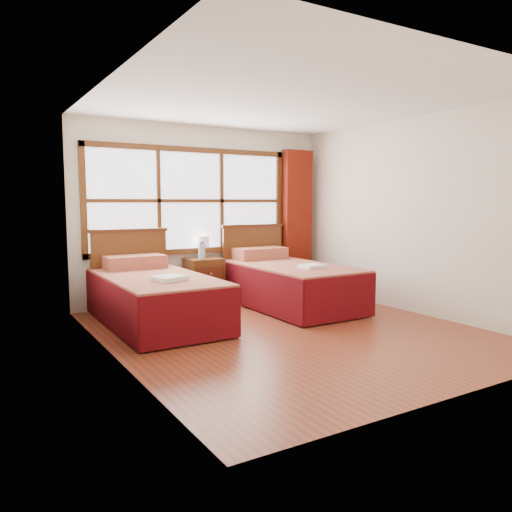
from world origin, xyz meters
TOP-DOWN VIEW (x-y plane):
  - floor at (0.00, 0.00)m, footprint 4.50×4.50m
  - ceiling at (0.00, 0.00)m, footprint 4.50×4.50m
  - wall_back at (0.00, 2.25)m, footprint 4.00×0.00m
  - wall_left at (-2.00, 0.00)m, footprint 0.00×4.50m
  - wall_right at (2.00, 0.00)m, footprint 0.00×4.50m
  - window at (-0.25, 2.21)m, footprint 3.16×0.06m
  - curtain at (1.60, 2.11)m, footprint 0.50×0.16m
  - bed_left at (-1.21, 1.20)m, footprint 1.14×2.22m
  - bed_right at (0.76, 1.20)m, footprint 1.16×2.25m
  - nightstand at (-0.16, 1.99)m, footprint 0.50×0.49m
  - towels_left at (-1.20, 0.68)m, footprint 0.39×0.36m
  - towels_right at (0.81, 0.66)m, footprint 0.30×0.27m
  - lamp at (-0.13, 2.05)m, footprint 0.17×0.17m
  - bottle_near at (-0.23, 1.93)m, footprint 0.06×0.06m
  - bottle_far at (-0.19, 1.95)m, footprint 0.07×0.07m

SIDE VIEW (x-z plane):
  - floor at x=0.00m, z-range 0.00..0.00m
  - nightstand at x=-0.16m, z-range 0.00..0.66m
  - bed_left at x=-1.21m, z-range -0.22..0.90m
  - bed_right at x=0.76m, z-range -0.22..0.91m
  - towels_left at x=-1.20m, z-range 0.60..0.65m
  - towels_right at x=0.81m, z-range 0.61..0.65m
  - bottle_near at x=-0.23m, z-range 0.65..0.89m
  - bottle_far at x=-0.19m, z-range 0.65..0.90m
  - lamp at x=-0.13m, z-range 0.73..1.06m
  - curtain at x=1.60m, z-range 0.02..2.32m
  - wall_back at x=0.00m, z-range -0.70..3.30m
  - wall_left at x=-2.00m, z-range -0.95..3.55m
  - wall_right at x=2.00m, z-range -0.95..3.55m
  - window at x=-0.25m, z-range 0.72..2.28m
  - ceiling at x=0.00m, z-range 2.60..2.60m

